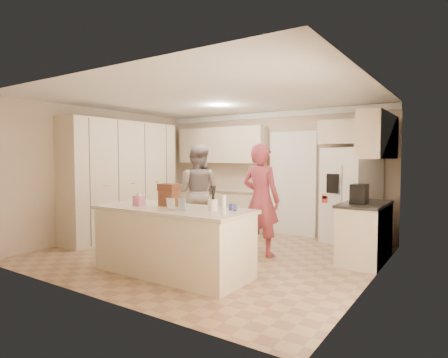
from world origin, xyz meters
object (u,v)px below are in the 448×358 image
Objects in this scene: refrigerator at (350,196)px; tissue_box at (139,201)px; dollhouse_body at (169,198)px; teen_boy at (197,193)px; island_base at (173,242)px; utensil_crock at (213,205)px; teen_girl at (261,200)px; coffee_maker at (359,194)px.

refrigerator is 3.91m from tissue_box.
teen_boy is (-0.86, 1.78, -0.10)m from dollhouse_body.
utensil_crock is (0.65, 0.05, 0.56)m from island_base.
refrigerator is 3.57m from island_base.
refrigerator is at bearing -118.93° from teen_girl.
teen_girl is at bearing 69.90° from island_base.
teen_girl reaches higher than tissue_box.
teen_boy reaches higher than teen_girl.
dollhouse_body reaches higher than tissue_box.
utensil_crock is 1.21m from tissue_box.
utensil_crock is (-0.93, -3.12, 0.10)m from refrigerator.
island_base is (-1.58, -3.17, -0.46)m from refrigerator.
dollhouse_body is at bearing 26.57° from tissue_box.
dollhouse_body is (-0.15, 0.10, 0.60)m from island_base.
teen_boy reaches higher than tissue_box.
refrigerator is at bearing 73.38° from utensil_crock.
dollhouse_body is 1.62m from teen_girl.
utensil_crock is 0.08× the size of teen_girl.
coffee_maker reaches higher than utensil_crock.
tissue_box is (-2.60, -2.00, -0.07)m from coffee_maker.
teen_girl is at bearing 93.24° from utensil_crock.
island_base is 1.18× the size of teen_boy.
refrigerator is 1.92m from teen_girl.
teen_boy is at bearing 103.14° from tissue_box.
island_base is at bearing 10.30° from tissue_box.
teen_girl is at bearing 55.87° from tissue_box.
coffee_maker reaches higher than dollhouse_body.
teen_girl reaches higher than utensil_crock.
coffee_maker is 2.14× the size of tissue_box.
dollhouse_body reaches higher than utensil_crock.
coffee_maker is at bearing -44.94° from refrigerator.
utensil_crock is 1.50m from teen_girl.
island_base is 1.72m from teen_girl.
tissue_box is 1.99m from teen_girl.
dollhouse_body is at bearing 176.42° from utensil_crock.
island_base is at bearing 72.99° from teen_girl.
teen_girl reaches higher than coffee_maker.
utensil_crock is at bearing -3.58° from dollhouse_body.
tissue_box is at bearing 58.95° from teen_girl.
tissue_box is (-0.55, -0.10, 0.56)m from island_base.
utensil_crock is at bearing 7.13° from tissue_box.
tissue_box is 0.07× the size of teen_boy.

